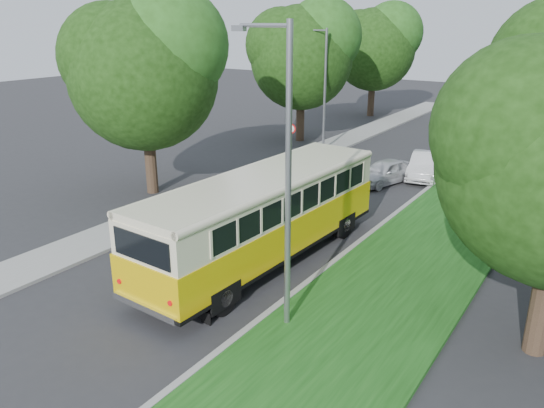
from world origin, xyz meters
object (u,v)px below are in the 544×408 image
Objects in this scene: lamppost_near at (285,173)px; lamppost_far at (324,86)px; car_grey at (474,135)px; car_silver at (385,172)px; car_white at (425,166)px; car_blue at (459,142)px; vintage_bus at (264,219)px.

lamppost_near reaches higher than lamppost_far.
car_silver is at bearing -88.52° from car_grey.
car_grey is (-1.30, 25.77, -3.71)m from lamppost_near.
lamppost_far reaches higher than car_white.
lamppost_far is at bearing 161.63° from car_silver.
lamppost_near is 26.07m from car_grey.
lamppost_near is at bearing -78.03° from car_grey.
car_blue is (1.26, 9.08, 0.04)m from car_silver.
car_blue is 0.97× the size of car_grey.
car_grey is at bearing 43.71° from lamppost_far.
lamppost_far is 8.48m from car_white.
vintage_bus reaches higher than car_blue.
lamppost_near is 4.96m from vintage_bus.
vintage_bus is at bearing -101.53° from car_blue.
car_blue is (-1.60, 23.16, -3.70)m from lamppost_near.
lamppost_near reaches higher than car_grey.
vintage_bus is at bearing -71.66° from car_silver.
vintage_bus reaches higher than car_white.
car_silver is 0.80× the size of car_blue.
vintage_bus is at bearing -105.84° from car_white.
car_white is (7.42, -2.22, -3.44)m from lamppost_far.
lamppost_far is 16.81m from vintage_bus.
lamppost_far is 8.26m from car_silver.
lamppost_near is at bearing -95.15° from car_white.
vintage_bus is at bearing -84.58° from car_grey.
vintage_bus reaches higher than car_silver.
vintage_bus is (-2.75, 3.06, -2.78)m from lamppost_near.
car_grey is (1.56, 11.69, 0.03)m from car_silver.
car_white is (-1.49, 16.28, -3.70)m from lamppost_near.
car_silver is (6.05, -4.42, -3.49)m from lamppost_far.
lamppost_near is 2.17× the size of car_silver.
car_blue is at bearing 93.95° from lamppost_near.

